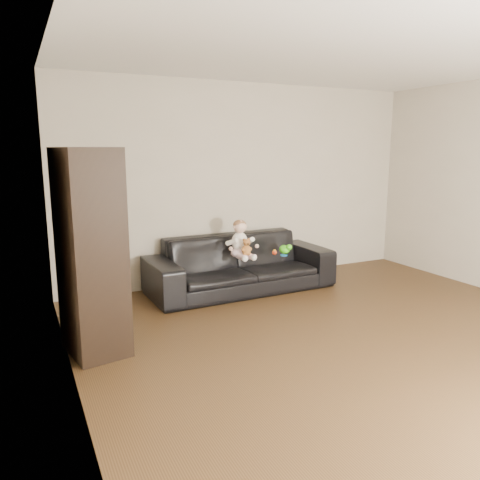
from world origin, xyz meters
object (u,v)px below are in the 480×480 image
sofa (241,264)px  toy_green (285,249)px  toy_rattle (275,253)px  teddy_bear (246,247)px  cabinet (91,253)px  baby (240,241)px  toy_blue_disc (284,255)px

sofa → toy_green: sofa is taller
toy_rattle → teddy_bear: bearing=-167.4°
sofa → cabinet: size_ratio=1.31×
baby → toy_green: baby is taller
toy_green → toy_rattle: 0.15m
baby → toy_rattle: bearing=-16.0°
cabinet → toy_green: bearing=10.5°
sofa → cabinet: bearing=-151.9°
toy_blue_disc → baby: bearing=166.1°
baby → toy_blue_disc: size_ratio=5.21×
sofa → toy_green: 0.59m
cabinet → toy_rattle: (2.33, 0.93, -0.41)m
sofa → toy_rattle: bearing=-24.3°
baby → teddy_bear: baby is taller
sofa → toy_rattle: sofa is taller
cabinet → toy_green: size_ratio=11.11×
sofa → toy_blue_disc: bearing=-29.8°
baby → teddy_bear: 0.15m
baby → toy_rattle: size_ratio=7.70×
teddy_bear → toy_green: bearing=12.7°
baby → toy_blue_disc: bearing=-24.6°
toy_green → toy_rattle: (-0.15, -0.01, -0.02)m
cabinet → baby: (1.88, 0.97, -0.23)m
cabinet → sofa: bearing=19.3°
teddy_bear → toy_rattle: size_ratio=3.41×
cabinet → teddy_bear: bearing=13.5°
baby → teddy_bear: bearing=-96.6°
teddy_bear → toy_blue_disc: teddy_bear is taller
baby → toy_green: 0.62m
teddy_bear → toy_green: teddy_bear is taller
sofa → teddy_bear: bearing=-102.1°
cabinet → toy_blue_disc: bearing=8.9°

